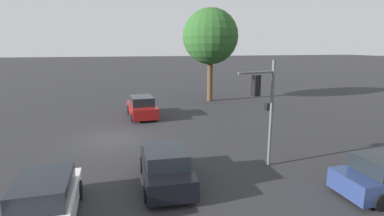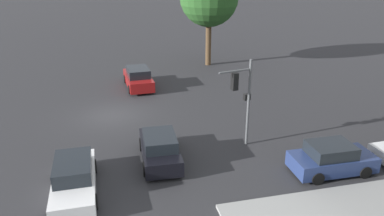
{
  "view_description": "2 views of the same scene",
  "coord_description": "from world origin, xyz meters",
  "px_view_note": "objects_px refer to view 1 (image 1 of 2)",
  "views": [
    {
      "loc": [
        17.61,
        0.3,
        5.38
      ],
      "look_at": [
        0.93,
        4.64,
        1.82
      ],
      "focal_mm": 28.0,
      "sensor_mm": 36.0,
      "label": 1
    },
    {
      "loc": [
        23.17,
        -0.23,
        9.55
      ],
      "look_at": [
        3.43,
        4.52,
        1.42
      ],
      "focal_mm": 35.0,
      "sensor_mm": 36.0,
      "label": 2
    }
  ],
  "objects_px": {
    "traffic_signal": "(263,99)",
    "crossing_car_1": "(44,203)",
    "street_tree": "(210,37)",
    "crossing_car_2": "(142,107)",
    "crossing_car_0": "(166,167)"
  },
  "relations": [
    {
      "from": "traffic_signal",
      "to": "crossing_car_1",
      "type": "xyz_separation_m",
      "value": [
        2.45,
        -8.51,
        -2.46
      ]
    },
    {
      "from": "street_tree",
      "to": "crossing_car_2",
      "type": "relative_size",
      "value": 1.97
    },
    {
      "from": "street_tree",
      "to": "crossing_car_0",
      "type": "height_order",
      "value": "street_tree"
    },
    {
      "from": "crossing_car_1",
      "to": "crossing_car_0",
      "type": "bearing_deg",
      "value": 112.73
    },
    {
      "from": "traffic_signal",
      "to": "crossing_car_1",
      "type": "distance_m",
      "value": 9.19
    },
    {
      "from": "street_tree",
      "to": "crossing_car_2",
      "type": "bearing_deg",
      "value": -53.86
    },
    {
      "from": "street_tree",
      "to": "crossing_car_0",
      "type": "bearing_deg",
      "value": -23.19
    },
    {
      "from": "traffic_signal",
      "to": "crossing_car_2",
      "type": "bearing_deg",
      "value": 10.07
    },
    {
      "from": "street_tree",
      "to": "traffic_signal",
      "type": "relative_size",
      "value": 1.88
    },
    {
      "from": "crossing_car_1",
      "to": "crossing_car_2",
      "type": "xyz_separation_m",
      "value": [
        -13.75,
        4.21,
        0.07
      ]
    },
    {
      "from": "traffic_signal",
      "to": "crossing_car_0",
      "type": "xyz_separation_m",
      "value": [
        0.7,
        -4.47,
        -2.42
      ]
    },
    {
      "from": "crossing_car_0",
      "to": "crossing_car_2",
      "type": "relative_size",
      "value": 0.92
    },
    {
      "from": "crossing_car_0",
      "to": "traffic_signal",
      "type": "bearing_deg",
      "value": -78.75
    },
    {
      "from": "crossing_car_0",
      "to": "crossing_car_1",
      "type": "relative_size",
      "value": 0.89
    },
    {
      "from": "crossing_car_0",
      "to": "crossing_car_1",
      "type": "height_order",
      "value": "crossing_car_0"
    }
  ]
}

